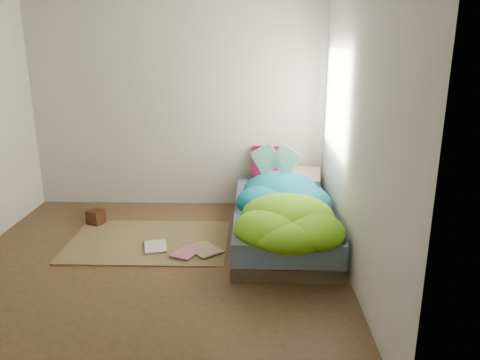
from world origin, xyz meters
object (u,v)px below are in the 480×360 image
wooden_box (96,217)px  floor_book_a (145,248)px  open_book (276,151)px  pillow_magenta (270,164)px  floor_book_b (177,251)px  bed (282,221)px

wooden_box → floor_book_a: (0.69, -0.65, -0.07)m
open_book → floor_book_a: open_book is taller
wooden_box → pillow_magenta: bearing=18.0°
floor_book_b → floor_book_a: bearing=-165.0°
bed → wooden_box: bearing=172.1°
bed → open_book: 0.80m
floor_book_b → open_book: bearing=68.4°
wooden_box → floor_book_a: size_ratio=0.53×
pillow_magenta → open_book: open_book is taller
bed → pillow_magenta: size_ratio=4.80×
pillow_magenta → wooden_box: 2.10m
open_book → pillow_magenta: bearing=103.3°
floor_book_a → floor_book_b: (0.33, -0.06, 0.00)m
bed → open_book: bearing=97.2°
bed → floor_book_b: size_ratio=7.06×
bed → wooden_box: (-2.06, 0.28, -0.08)m
pillow_magenta → floor_book_b: bearing=-120.1°
bed → floor_book_a: bed is taller
open_book → floor_book_a: bearing=-140.5°
bed → wooden_box: 2.08m
wooden_box → floor_book_b: (1.02, -0.72, -0.06)m
open_book → wooden_box: 2.13m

